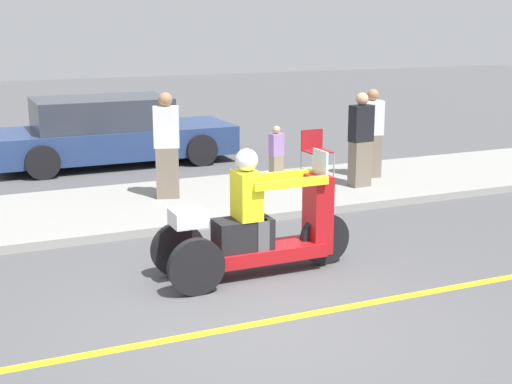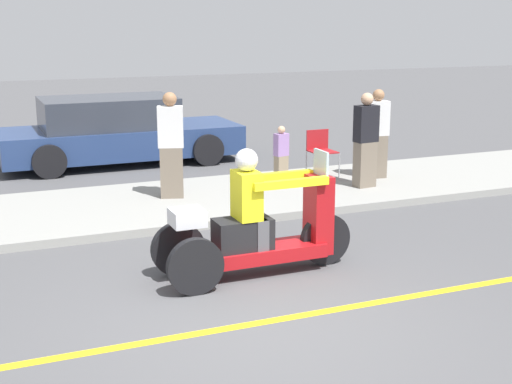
# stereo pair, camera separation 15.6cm
# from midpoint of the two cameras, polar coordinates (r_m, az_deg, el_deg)

# --- Properties ---
(ground_plane) EXTENTS (60.00, 60.00, 0.00)m
(ground_plane) POSITION_cam_midpoint_polar(r_m,az_deg,el_deg) (7.11, -0.09, -10.43)
(ground_plane) COLOR #4C4C4F
(lane_stripe) EXTENTS (24.00, 0.12, 0.01)m
(lane_stripe) POSITION_cam_midpoint_polar(r_m,az_deg,el_deg) (7.31, 3.51, -9.75)
(lane_stripe) COLOR gold
(lane_stripe) RESTS_ON ground
(sidewalk_strip) EXTENTS (28.00, 2.80, 0.12)m
(sidewalk_strip) POSITION_cam_midpoint_polar(r_m,az_deg,el_deg) (11.23, -9.57, -1.17)
(sidewalk_strip) COLOR gray
(sidewalk_strip) RESTS_ON ground
(motorcycle_trike) EXTENTS (2.38, 0.75, 1.50)m
(motorcycle_trike) POSITION_cam_midpoint_polar(r_m,az_deg,el_deg) (8.22, -0.53, -3.07)
(motorcycle_trike) COLOR black
(motorcycle_trike) RESTS_ON ground
(spectator_mid_group) EXTENTS (0.40, 0.27, 1.59)m
(spectator_mid_group) POSITION_cam_midpoint_polar(r_m,az_deg,el_deg) (12.13, 8.01, 4.01)
(spectator_mid_group) COLOR #726656
(spectator_mid_group) RESTS_ON sidewalk_strip
(spectator_end_of_line) EXTENTS (0.27, 0.20, 1.00)m
(spectator_end_of_line) POSITION_cam_midpoint_polar(r_m,az_deg,el_deg) (12.30, 1.28, 2.92)
(spectator_end_of_line) COLOR gray
(spectator_end_of_line) RESTS_ON sidewalk_strip
(spectator_far_back) EXTENTS (0.45, 0.35, 1.68)m
(spectator_far_back) POSITION_cam_midpoint_polar(r_m,az_deg,el_deg) (11.33, -7.54, 3.55)
(spectator_far_back) COLOR #726656
(spectator_far_back) RESTS_ON sidewalk_strip
(spectator_with_child) EXTENTS (0.40, 0.27, 1.58)m
(spectator_with_child) POSITION_cam_midpoint_polar(r_m,az_deg,el_deg) (12.89, 8.87, 4.52)
(spectator_with_child) COLOR #726656
(spectator_with_child) RESTS_ON sidewalk_strip
(folding_chair_curbside) EXTENTS (0.47, 0.47, 0.82)m
(folding_chair_curbside) POSITION_cam_midpoint_polar(r_m,az_deg,el_deg) (12.99, 4.40, 3.57)
(folding_chair_curbside) COLOR #A5A8AD
(folding_chair_curbside) RESTS_ON sidewalk_strip
(parked_car_lot_far) EXTENTS (4.79, 2.03, 1.36)m
(parked_car_lot_far) POSITION_cam_midpoint_polar(r_m,az_deg,el_deg) (14.84, -11.88, 4.69)
(parked_car_lot_far) COLOR navy
(parked_car_lot_far) RESTS_ON ground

